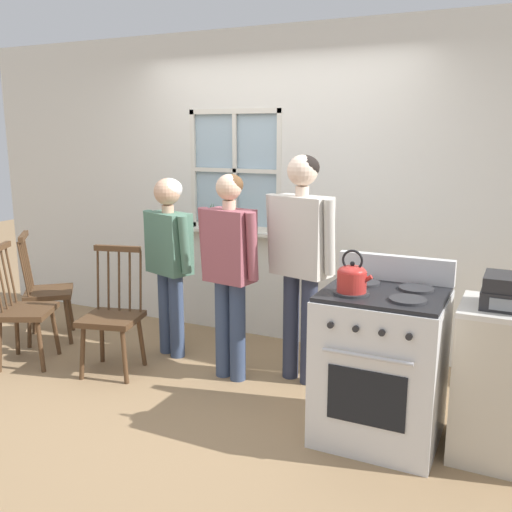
{
  "coord_description": "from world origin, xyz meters",
  "views": [
    {
      "loc": [
        1.98,
        -3.15,
        1.84
      ],
      "look_at": [
        0.31,
        0.32,
        1.0
      ],
      "focal_mm": 40.0,
      "sensor_mm": 36.0,
      "label": 1
    }
  ],
  "objects_px": {
    "person_teen_center": "(230,260)",
    "kettle": "(352,277)",
    "person_elderly_left": "(169,249)",
    "stove": "(381,364)",
    "chair_center_cluster": "(23,311)",
    "person_adult_right": "(301,245)",
    "potted_plant": "(212,221)",
    "chair_near_wall": "(112,317)",
    "side_counter": "(506,383)",
    "chair_by_window": "(46,292)"
  },
  "relations": [
    {
      "from": "person_teen_center",
      "to": "kettle",
      "type": "relative_size",
      "value": 6.26
    },
    {
      "from": "person_elderly_left",
      "to": "stove",
      "type": "height_order",
      "value": "person_elderly_left"
    },
    {
      "from": "chair_center_cluster",
      "to": "stove",
      "type": "distance_m",
      "value": 2.85
    },
    {
      "from": "chair_center_cluster",
      "to": "person_adult_right",
      "type": "distance_m",
      "value": 2.29
    },
    {
      "from": "person_elderly_left",
      "to": "potted_plant",
      "type": "xyz_separation_m",
      "value": [
        0.02,
        0.67,
        0.14
      ]
    },
    {
      "from": "chair_near_wall",
      "to": "stove",
      "type": "bearing_deg",
      "value": -16.18
    },
    {
      "from": "potted_plant",
      "to": "chair_center_cluster",
      "type": "bearing_deg",
      "value": -126.03
    },
    {
      "from": "potted_plant",
      "to": "side_counter",
      "type": "xyz_separation_m",
      "value": [
        2.56,
        -1.15,
        -0.59
      ]
    },
    {
      "from": "chair_center_cluster",
      "to": "person_elderly_left",
      "type": "relative_size",
      "value": 0.66
    },
    {
      "from": "chair_by_window",
      "to": "kettle",
      "type": "relative_size",
      "value": 3.95
    },
    {
      "from": "chair_center_cluster",
      "to": "person_adult_right",
      "type": "height_order",
      "value": "person_adult_right"
    },
    {
      "from": "chair_by_window",
      "to": "potted_plant",
      "type": "xyz_separation_m",
      "value": [
        1.23,
        0.85,
        0.6
      ]
    },
    {
      "from": "person_adult_right",
      "to": "stove",
      "type": "relative_size",
      "value": 1.55
    },
    {
      "from": "chair_by_window",
      "to": "chair_center_cluster",
      "type": "relative_size",
      "value": 1.0
    },
    {
      "from": "chair_by_window",
      "to": "chair_near_wall",
      "type": "xyz_separation_m",
      "value": [
        1.0,
        -0.31,
        0.0
      ]
    },
    {
      "from": "chair_near_wall",
      "to": "chair_center_cluster",
      "type": "relative_size",
      "value": 1.0
    },
    {
      "from": "chair_by_window",
      "to": "person_elderly_left",
      "type": "xyz_separation_m",
      "value": [
        1.21,
        0.18,
        0.47
      ]
    },
    {
      "from": "person_elderly_left",
      "to": "kettle",
      "type": "xyz_separation_m",
      "value": [
        1.73,
        -0.7,
        0.12
      ]
    },
    {
      "from": "kettle",
      "to": "side_counter",
      "type": "bearing_deg",
      "value": 14.41
    },
    {
      "from": "kettle",
      "to": "stove",
      "type": "bearing_deg",
      "value": 39.42
    },
    {
      "from": "stove",
      "to": "kettle",
      "type": "bearing_deg",
      "value": -140.58
    },
    {
      "from": "person_elderly_left",
      "to": "side_counter",
      "type": "height_order",
      "value": "person_elderly_left"
    },
    {
      "from": "person_adult_right",
      "to": "chair_by_window",
      "type": "bearing_deg",
      "value": -161.51
    },
    {
      "from": "chair_near_wall",
      "to": "potted_plant",
      "type": "relative_size",
      "value": 4.01
    },
    {
      "from": "stove",
      "to": "potted_plant",
      "type": "bearing_deg",
      "value": 146.47
    },
    {
      "from": "potted_plant",
      "to": "person_adult_right",
      "type": "bearing_deg",
      "value": -31.11
    },
    {
      "from": "person_elderly_left",
      "to": "side_counter",
      "type": "relative_size",
      "value": 1.64
    },
    {
      "from": "chair_center_cluster",
      "to": "chair_by_window",
      "type": "bearing_deg",
      "value": 1.33
    },
    {
      "from": "person_teen_center",
      "to": "kettle",
      "type": "distance_m",
      "value": 1.18
    },
    {
      "from": "kettle",
      "to": "potted_plant",
      "type": "height_order",
      "value": "potted_plant"
    },
    {
      "from": "chair_center_cluster",
      "to": "chair_near_wall",
      "type": "bearing_deg",
      "value": -102.34
    },
    {
      "from": "person_teen_center",
      "to": "side_counter",
      "type": "xyz_separation_m",
      "value": [
        1.92,
        -0.28,
        -0.47
      ]
    },
    {
      "from": "chair_near_wall",
      "to": "side_counter",
      "type": "height_order",
      "value": "chair_near_wall"
    },
    {
      "from": "kettle",
      "to": "side_counter",
      "type": "relative_size",
      "value": 0.27
    },
    {
      "from": "person_elderly_left",
      "to": "person_adult_right",
      "type": "relative_size",
      "value": 0.88
    },
    {
      "from": "person_adult_right",
      "to": "potted_plant",
      "type": "relative_size",
      "value": 6.9
    },
    {
      "from": "kettle",
      "to": "person_adult_right",
      "type": "bearing_deg",
      "value": 130.05
    },
    {
      "from": "chair_by_window",
      "to": "chair_center_cluster",
      "type": "xyz_separation_m",
      "value": [
        0.25,
        -0.49,
        0.0
      ]
    },
    {
      "from": "kettle",
      "to": "chair_near_wall",
      "type": "bearing_deg",
      "value": 173.79
    },
    {
      "from": "person_teen_center",
      "to": "chair_by_window",
      "type": "bearing_deg",
      "value": -171.88
    },
    {
      "from": "chair_by_window",
      "to": "person_adult_right",
      "type": "relative_size",
      "value": 0.58
    },
    {
      "from": "side_counter",
      "to": "person_teen_center",
      "type": "bearing_deg",
      "value": 171.67
    },
    {
      "from": "chair_near_wall",
      "to": "stove",
      "type": "relative_size",
      "value": 0.9
    },
    {
      "from": "chair_near_wall",
      "to": "stove",
      "type": "height_order",
      "value": "stove"
    },
    {
      "from": "chair_by_window",
      "to": "person_elderly_left",
      "type": "bearing_deg",
      "value": -122.01
    },
    {
      "from": "kettle",
      "to": "potted_plant",
      "type": "distance_m",
      "value": 2.19
    },
    {
      "from": "chair_by_window",
      "to": "side_counter",
      "type": "xyz_separation_m",
      "value": [
        3.79,
        -0.3,
        0.01
      ]
    },
    {
      "from": "person_teen_center",
      "to": "person_elderly_left",
      "type": "bearing_deg",
      "value": 172.04
    },
    {
      "from": "chair_near_wall",
      "to": "person_adult_right",
      "type": "xyz_separation_m",
      "value": [
        1.36,
        0.48,
        0.6
      ]
    },
    {
      "from": "side_counter",
      "to": "potted_plant",
      "type": "bearing_deg",
      "value": 155.79
    }
  ]
}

